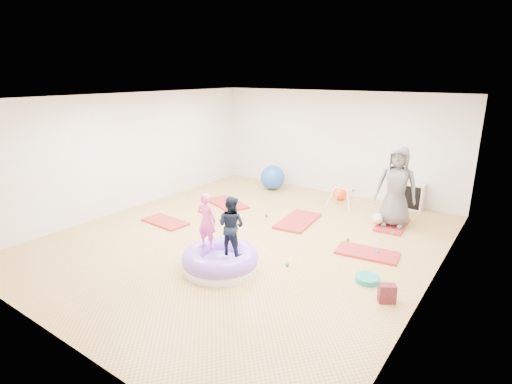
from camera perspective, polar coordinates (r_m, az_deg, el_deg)
The scene contains 19 objects.
room at distance 7.80m, azimuth -1.27°, elevation 3.01°, with size 7.01×8.01×2.81m.
gym_mat_front_left at distance 9.23m, azimuth -12.81°, elevation -4.18°, with size 1.07×0.54×0.04m, color maroon.
gym_mat_mid_left at distance 10.26m, azimuth -4.16°, elevation -1.65°, with size 1.22×0.61×0.05m, color maroon.
gym_mat_center_back at distance 9.10m, azimuth 6.02°, elevation -4.11°, with size 1.33×0.66×0.06m, color maroon.
gym_mat_right at distance 7.79m, azimuth 15.59°, elevation -8.40°, with size 1.12×0.56×0.05m, color maroon.
gym_mat_rear_right at distance 9.35m, azimuth 18.86°, elevation -4.40°, with size 1.14×0.57×0.05m, color maroon.
inflatable_cushion at distance 6.95m, azimuth -5.12°, elevation -9.67°, with size 1.32×1.32×0.42m.
child_pink at distance 6.84m, azimuth -7.09°, elevation -3.69°, with size 0.36×0.24×0.99m, color #F750A3.
child_navy at distance 6.55m, azimuth -3.57°, elevation -4.42°, with size 0.49×0.38×1.01m, color black.
adult_caregiver at distance 9.01m, azimuth 19.42°, elevation 0.76°, with size 0.85×0.56×1.75m, color #4E4E4E.
infant at distance 9.18m, azimuth 17.28°, elevation -3.69°, with size 0.40×0.40×0.23m.
ball_pit_balls at distance 8.05m, azimuth 8.12°, elevation -6.96°, with size 2.90×2.98×0.08m.
exercise_ball_blue at distance 11.52m, azimuth 2.39°, elevation 2.09°, with size 0.70×0.70×0.70m, color #1C47A9.
exercise_ball_orange at distance 10.80m, azimuth 11.93°, elevation -0.18°, with size 0.36×0.36×0.36m, color #FF4B0C.
infant_play_gym at distance 10.05m, azimuth 12.28°, elevation -0.43°, with size 0.69×0.66×0.53m.
cube_shelf at distance 10.56m, azimuth 21.10°, elevation -0.51°, with size 0.66×0.32×0.66m.
balance_disc at distance 6.84m, azimuth 15.62°, elevation -11.86°, with size 0.40×0.40×0.09m, color #15827C.
backpack at distance 6.32m, azimuth 18.21°, elevation -13.60°, with size 0.24×0.15×0.28m, color maroon.
yellow_toy at distance 8.18m, azimuth -7.12°, elevation -6.71°, with size 0.20×0.20×0.03m, color yellow.
Camera 1 is at (4.51, -6.09, 3.23)m, focal length 28.00 mm.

